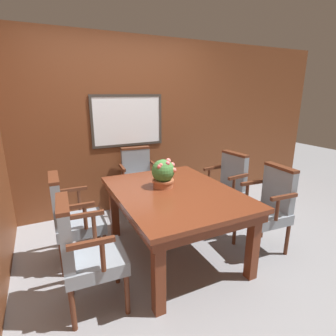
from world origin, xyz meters
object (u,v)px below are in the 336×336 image
dining_table (174,199)px  chair_head_far (138,178)px  chair_left_near (85,250)px  chair_right_near (268,205)px  chair_left_far (71,216)px  chair_right_far (226,185)px  potted_plant (164,173)px

dining_table → chair_head_far: 1.17m
chair_left_near → chair_right_near: bearing=-86.4°
chair_left_near → chair_head_far: same height
dining_table → chair_left_near: size_ratio=1.61×
chair_head_far → chair_left_far: (-1.00, -0.85, 0.00)m
chair_right_far → chair_left_near: bearing=-75.2°
chair_head_far → chair_right_far: size_ratio=1.00×
dining_table → chair_left_near: 1.03m
dining_table → potted_plant: bearing=109.0°
chair_right_near → potted_plant: bearing=-112.1°
chair_left_near → potted_plant: (0.91, 0.50, 0.36)m
chair_right_far → potted_plant: potted_plant is taller
dining_table → chair_left_far: chair_left_far is taller
chair_right_far → potted_plant: size_ratio=3.08×
chair_left_far → chair_right_near: bearing=-107.5°
chair_left_near → potted_plant: size_ratio=3.08×
chair_head_far → chair_right_far: 1.23m
chair_right_near → potted_plant: size_ratio=3.08×
dining_table → chair_left_far: 1.04m
dining_table → potted_plant: 0.29m
chair_left_far → potted_plant: (0.93, -0.17, 0.36)m
chair_left_far → potted_plant: potted_plant is taller
dining_table → chair_right_near: (0.97, -0.34, -0.12)m
chair_left_far → chair_right_near: 2.05m
chair_head_far → chair_right_far: (0.94, -0.80, 0.00)m
chair_left_near → chair_right_far: same height
chair_left_near → chair_right_near: size_ratio=1.00×
dining_table → potted_plant: potted_plant is taller
chair_head_far → chair_right_far: same height
dining_table → chair_head_far: size_ratio=1.61×
chair_left_far → chair_right_far: bearing=-87.4°
chair_right_far → potted_plant: bearing=-83.8°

